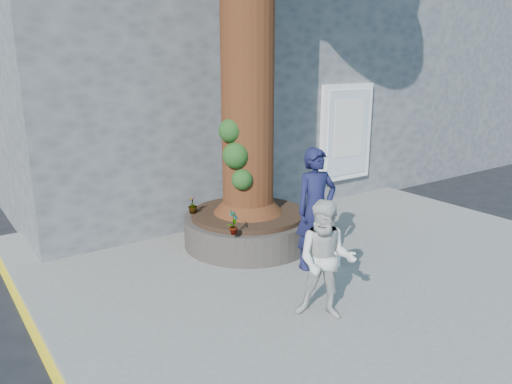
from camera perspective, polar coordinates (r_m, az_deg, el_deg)
ground at (r=7.28m, az=2.80°, el=-12.72°), size 120.00×120.00×0.00m
pavement at (r=8.82m, az=6.60°, el=-7.16°), size 9.00×8.00×0.12m
yellow_line at (r=7.02m, az=-23.74°, el=-15.24°), size 0.10×30.00×0.01m
stone_shop at (r=13.85m, az=-7.33°, el=14.16°), size 10.30×8.30×6.30m
neighbour_shop at (r=18.96m, az=15.25°, el=13.59°), size 6.00×8.00×6.00m
planter at (r=9.03m, az=-0.89°, el=-4.12°), size 2.30×2.30×0.60m
man at (r=7.88m, az=6.84°, el=-1.95°), size 0.77×0.56×1.95m
woman at (r=6.45m, az=8.00°, el=-7.74°), size 0.96×0.97×1.58m
shopping_bag at (r=8.20m, az=8.80°, el=-7.54°), size 0.22×0.16×0.28m
plant_a at (r=7.75m, az=-2.61°, el=-3.46°), size 0.26×0.25×0.41m
plant_b at (r=9.87m, az=0.99°, el=0.75°), size 0.29×0.29×0.42m
plant_c at (r=8.88m, az=-7.25°, el=-1.48°), size 0.24×0.24×0.30m
plant_d at (r=9.50m, az=-2.52°, el=-0.19°), size 0.30×0.33×0.32m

